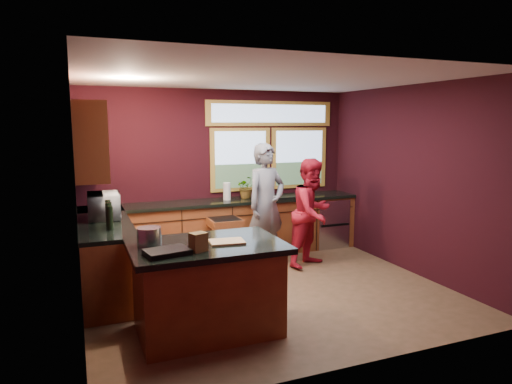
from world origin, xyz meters
TOP-DOWN VIEW (x-y plane):
  - floor at (0.00, 0.00)m, footprint 4.50×4.50m
  - room_shell at (-0.60, 0.32)m, footprint 4.52×4.02m
  - back_counter at (0.20, 1.70)m, footprint 4.50×0.64m
  - left_counter at (-1.95, 0.85)m, footprint 0.64×2.30m
  - island at (-1.04, -0.84)m, footprint 1.55×1.05m
  - person_grey at (0.42, 1.05)m, footprint 0.78×0.62m
  - person_red at (1.05, 0.75)m, footprint 0.99×0.91m
  - microwave at (-1.92, 0.93)m, footprint 0.42×0.60m
  - potted_plant at (0.37, 1.75)m, footprint 0.33×0.29m
  - paper_towel at (0.01, 1.70)m, footprint 0.12×0.12m
  - cutting_board at (-0.84, -0.89)m, footprint 0.38×0.29m
  - stock_pot at (-1.59, -0.69)m, footprint 0.24×0.24m
  - paper_bag at (-1.19, -1.09)m, footprint 0.18×0.16m
  - black_tray at (-1.49, -1.09)m, footprint 0.44×0.35m

SIDE VIEW (x-z plane):
  - floor at x=0.00m, z-range 0.00..0.00m
  - back_counter at x=0.20m, z-range 0.00..0.93m
  - left_counter at x=-1.95m, z-range 0.00..0.93m
  - island at x=-1.04m, z-range 0.01..0.95m
  - person_red at x=1.05m, z-range 0.00..1.64m
  - person_grey at x=0.42m, z-range 0.00..1.86m
  - cutting_board at x=-0.84m, z-range 0.94..0.96m
  - black_tray at x=-1.49m, z-range 0.94..0.99m
  - stock_pot at x=-1.59m, z-range 0.94..1.12m
  - paper_bag at x=-1.19m, z-range 0.94..1.12m
  - paper_towel at x=0.01m, z-range 0.93..1.21m
  - microwave at x=-1.92m, z-range 0.93..1.26m
  - potted_plant at x=0.37m, z-range 0.93..1.30m
  - room_shell at x=-0.60m, z-range 0.44..3.15m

